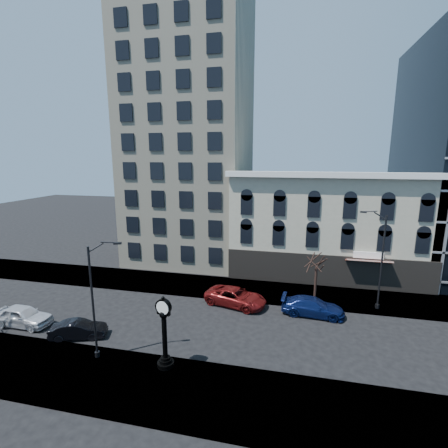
% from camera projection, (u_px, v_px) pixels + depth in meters
% --- Properties ---
extents(ground, '(160.00, 160.00, 0.00)m').
position_uv_depth(ground, '(191.00, 323.00, 27.87)').
color(ground, black).
rests_on(ground, ground).
extents(sidewalk_far, '(160.00, 6.00, 0.12)m').
position_uv_depth(sidewalk_far, '(214.00, 287.00, 35.50)').
color(sidewalk_far, gray).
rests_on(sidewalk_far, ground).
extents(sidewalk_near, '(160.00, 6.00, 0.12)m').
position_uv_depth(sidewalk_near, '(151.00, 385.00, 20.22)').
color(sidewalk_near, gray).
rests_on(sidewalk_near, ground).
extents(cream_tower, '(15.90, 15.40, 42.50)m').
position_uv_depth(cream_tower, '(189.00, 116.00, 43.27)').
color(cream_tower, beige).
rests_on(cream_tower, ground).
extents(victorian_row, '(22.60, 11.19, 12.50)m').
position_uv_depth(victorian_row, '(326.00, 224.00, 39.25)').
color(victorian_row, '#B9B298').
rests_on(victorian_row, ground).
extents(street_clock, '(1.15, 1.15, 5.06)m').
position_uv_depth(street_clock, '(165.00, 335.00, 21.53)').
color(street_clock, black).
rests_on(street_clock, sidewalk_near).
extents(street_lamp_near, '(2.11, 1.03, 8.58)m').
position_uv_depth(street_lamp_near, '(100.00, 270.00, 21.80)').
color(street_lamp_near, black).
rests_on(street_lamp_near, sidewalk_near).
extents(street_lamp_far, '(2.40, 0.76, 9.37)m').
position_uv_depth(street_lamp_far, '(376.00, 234.00, 29.19)').
color(street_lamp_far, black).
rests_on(street_lamp_far, sidewalk_far).
extents(bare_tree_far, '(3.14, 3.14, 5.38)m').
position_uv_depth(bare_tree_far, '(317.00, 259.00, 31.78)').
color(bare_tree_far, black).
rests_on(bare_tree_far, sidewalk_far).
extents(car_near_a, '(5.01, 2.05, 1.70)m').
position_uv_depth(car_near_a, '(23.00, 316.00, 27.38)').
color(car_near_a, silver).
rests_on(car_near_a, ground).
extents(car_near_b, '(4.47, 2.80, 1.39)m').
position_uv_depth(car_near_b, '(78.00, 329.00, 25.52)').
color(car_near_b, black).
rests_on(car_near_b, ground).
extents(car_far_a, '(6.43, 4.16, 1.65)m').
position_uv_depth(car_far_a, '(236.00, 297.00, 31.13)').
color(car_far_a, maroon).
rests_on(car_far_a, ground).
extents(car_far_b, '(5.68, 2.63, 1.61)m').
position_uv_depth(car_far_b, '(313.00, 307.00, 29.17)').
color(car_far_b, '#0C194C').
rests_on(car_far_b, ground).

